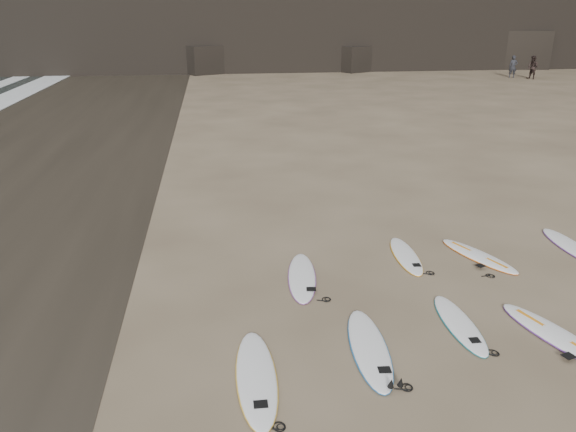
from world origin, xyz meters
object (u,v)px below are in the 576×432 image
(person_a, at_px, (513,67))
(surfboard_6, at_px, (406,255))
(surfboard_3, at_px, (557,335))
(surfboard_1, at_px, (369,347))
(surfboard_5, at_px, (302,276))
(person_b, at_px, (533,68))
(surfboard_7, at_px, (478,256))
(surfboard_2, at_px, (459,324))
(surfboard_8, at_px, (571,246))
(surfboard_0, at_px, (256,376))

(person_a, bearing_deg, surfboard_6, -103.46)
(surfboard_3, bearing_deg, surfboard_1, 161.81)
(surfboard_3, height_order, person_a, person_a)
(surfboard_5, distance_m, surfboard_6, 2.78)
(surfboard_1, relative_size, person_b, 1.35)
(person_a, xyz_separation_m, person_b, (1.09, -1.24, 0.03))
(surfboard_5, distance_m, surfboard_7, 4.42)
(surfboard_6, bearing_deg, surfboard_7, -4.30)
(surfboard_2, height_order, surfboard_8, surfboard_8)
(surfboard_3, height_order, person_b, person_b)
(surfboard_3, distance_m, person_b, 42.54)
(surfboard_5, distance_m, surfboard_8, 6.99)
(surfboard_3, xyz_separation_m, person_b, (20.73, 37.13, 0.91))
(surfboard_5, height_order, surfboard_6, surfboard_5)
(surfboard_1, xyz_separation_m, surfboard_6, (1.92, 3.69, -0.01))
(surfboard_6, xyz_separation_m, surfboard_8, (4.28, -0.00, 0.00))
(surfboard_2, distance_m, person_b, 42.79)
(surfboard_6, distance_m, surfboard_7, 1.74)
(surfboard_3, relative_size, person_b, 1.33)
(surfboard_2, relative_size, surfboard_6, 1.00)
(surfboard_0, distance_m, surfboard_2, 4.09)
(surfboard_8, distance_m, person_a, 38.53)
(surfboard_0, relative_size, surfboard_5, 1.08)
(surfboard_8, bearing_deg, surfboard_3, -124.28)
(surfboard_8, bearing_deg, person_a, 65.46)
(surfboard_5, height_order, person_a, person_a)
(surfboard_6, height_order, person_b, person_b)
(surfboard_5, bearing_deg, surfboard_8, 14.01)
(surfboard_0, bearing_deg, surfboard_5, 70.09)
(surfboard_7, bearing_deg, person_b, 36.72)
(surfboard_3, bearing_deg, surfboard_7, 70.40)
(surfboard_0, distance_m, person_b, 45.88)
(person_a, bearing_deg, surfboard_1, -103.09)
(surfboard_7, xyz_separation_m, person_a, (19.48, 34.85, 0.88))
(surfboard_7, bearing_deg, surfboard_1, -158.49)
(surfboard_0, height_order, surfboard_2, surfboard_0)
(surfboard_2, distance_m, surfboard_7, 3.38)
(surfboard_5, xyz_separation_m, surfboard_6, (2.66, 0.80, -0.00))
(person_b, bearing_deg, person_a, -163.66)
(surfboard_2, height_order, person_a, person_a)
(surfboard_1, distance_m, person_b, 44.28)
(surfboard_6, distance_m, person_b, 40.14)
(surfboard_3, height_order, surfboard_5, surfboard_3)
(surfboard_3, relative_size, surfboard_8, 1.06)
(person_a, bearing_deg, surfboard_7, -101.16)
(surfboard_6, relative_size, surfboard_8, 0.93)
(surfboard_6, height_order, person_a, person_a)
(surfboard_5, height_order, person_b, person_b)
(person_a, height_order, person_b, person_b)
(surfboard_7, bearing_deg, surfboard_2, -142.91)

